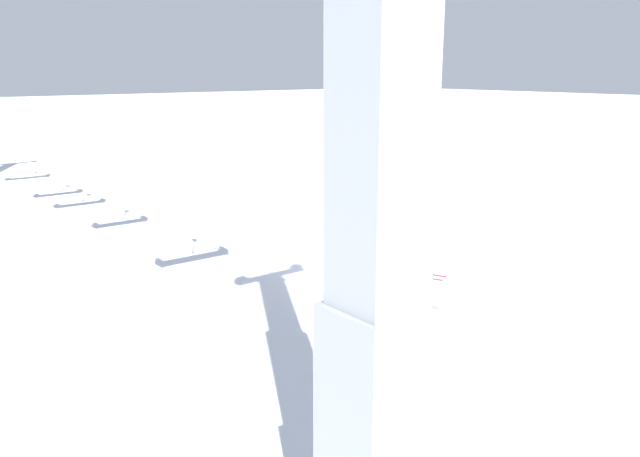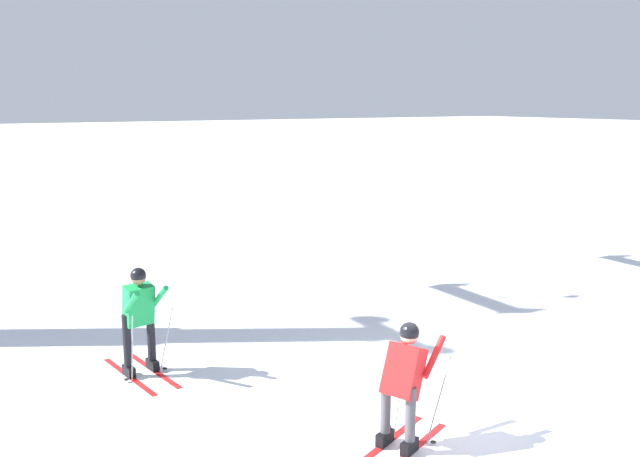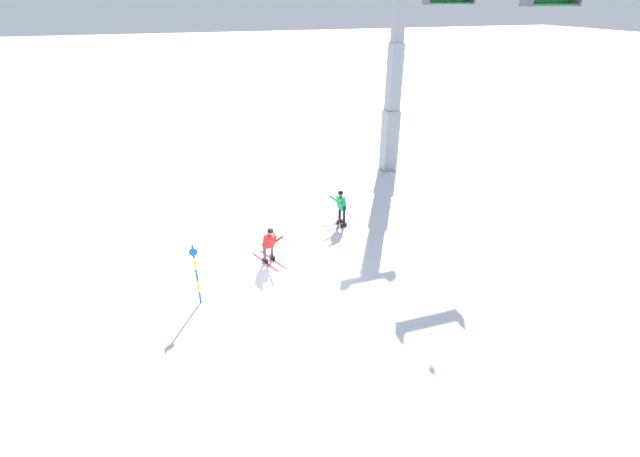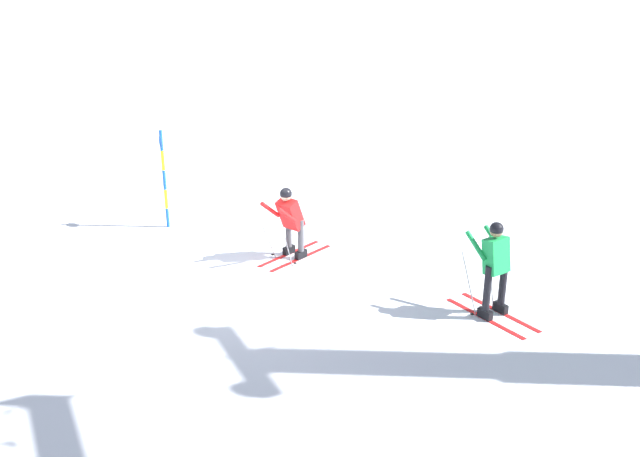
% 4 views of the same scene
% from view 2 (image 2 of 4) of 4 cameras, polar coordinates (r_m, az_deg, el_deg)
% --- Properties ---
extents(ground_plane, '(260.00, 260.00, 0.00)m').
position_cam_2_polar(ground_plane, '(9.49, 11.34, -15.57)').
color(ground_plane, white).
extents(skier_carving_main, '(1.82, 1.14, 1.69)m').
position_cam_2_polar(skier_carving_main, '(8.27, 7.33, -12.65)').
color(skier_carving_main, red).
rests_on(skier_carving_main, ground_plane).
extents(skier_distant_uphill, '(0.80, 1.84, 1.77)m').
position_cam_2_polar(skier_distant_uphill, '(10.53, -15.45, -7.07)').
color(skier_distant_uphill, red).
rests_on(skier_distant_uphill, ground_plane).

